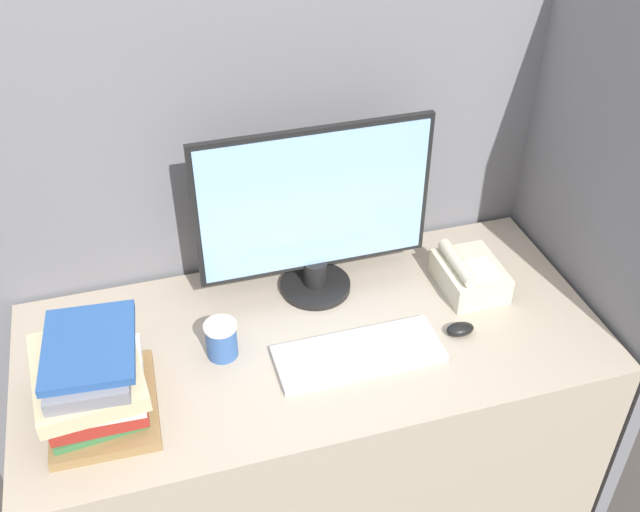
% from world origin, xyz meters
% --- Properties ---
extents(cubicle_panel_rear, '(1.90, 0.04, 1.57)m').
position_xyz_m(cubicle_panel_rear, '(0.00, 0.73, 0.78)').
color(cubicle_panel_rear, slate).
rests_on(cubicle_panel_rear, ground_plane).
extents(cubicle_panel_right, '(0.04, 0.75, 1.57)m').
position_xyz_m(cubicle_panel_right, '(0.79, 0.38, 0.78)').
color(cubicle_panel_right, slate).
rests_on(cubicle_panel_right, ground_plane).
extents(desk, '(1.50, 0.69, 0.75)m').
position_xyz_m(desk, '(0.00, 0.35, 0.38)').
color(desk, tan).
rests_on(desk, ground_plane).
extents(monitor, '(0.63, 0.20, 0.50)m').
position_xyz_m(monitor, '(0.06, 0.53, 1.00)').
color(monitor, black).
rests_on(monitor, desk).
extents(keyboard, '(0.42, 0.16, 0.02)m').
position_xyz_m(keyboard, '(0.09, 0.24, 0.76)').
color(keyboard, silver).
rests_on(keyboard, desk).
extents(mouse, '(0.07, 0.05, 0.03)m').
position_xyz_m(mouse, '(0.37, 0.25, 0.77)').
color(mouse, black).
rests_on(mouse, desk).
extents(coffee_cup, '(0.08, 0.08, 0.10)m').
position_xyz_m(coffee_cup, '(-0.23, 0.35, 0.80)').
color(coffee_cup, '#335999').
rests_on(coffee_cup, desk).
extents(book_stack, '(0.27, 0.32, 0.21)m').
position_xyz_m(book_stack, '(-0.54, 0.25, 0.85)').
color(book_stack, olive).
rests_on(book_stack, desk).
extents(desk_telephone, '(0.16, 0.20, 0.11)m').
position_xyz_m(desk_telephone, '(0.47, 0.41, 0.80)').
color(desk_telephone, beige).
rests_on(desk_telephone, desk).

